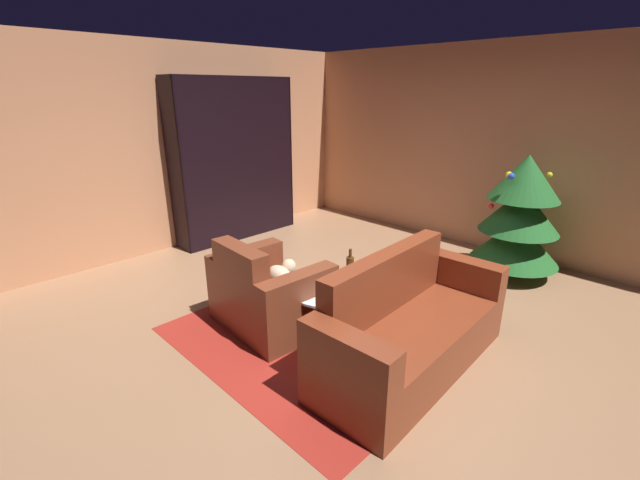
# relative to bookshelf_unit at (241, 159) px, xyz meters

# --- Properties ---
(ground_plane) EXTENTS (7.34, 7.34, 0.00)m
(ground_plane) POSITION_rel_bookshelf_unit_xyz_m (2.82, -0.85, -1.13)
(ground_plane) COLOR #936A4A
(wall_back) EXTENTS (6.24, 0.06, 2.64)m
(wall_back) POSITION_rel_bookshelf_unit_xyz_m (2.82, 1.99, 0.19)
(wall_back) COLOR tan
(wall_back) RESTS_ON ground
(wall_left) EXTENTS (0.06, 5.74, 2.64)m
(wall_left) POSITION_rel_bookshelf_unit_xyz_m (-0.27, -0.85, 0.19)
(wall_left) COLOR tan
(wall_left) RESTS_ON ground
(area_rug) EXTENTS (2.30, 2.07, 0.01)m
(area_rug) POSITION_rel_bookshelf_unit_xyz_m (2.77, -1.18, -1.13)
(area_rug) COLOR maroon
(area_rug) RESTS_ON ground
(bookshelf_unit) EXTENTS (0.40, 1.83, 2.23)m
(bookshelf_unit) POSITION_rel_bookshelf_unit_xyz_m (0.00, 0.00, 0.00)
(bookshelf_unit) COLOR black
(bookshelf_unit) RESTS_ON ground
(armchair_red) EXTENTS (1.03, 0.83, 0.84)m
(armchair_red) POSITION_rel_bookshelf_unit_xyz_m (2.32, -1.41, -0.83)
(armchair_red) COLOR brown
(armchair_red) RESTS_ON ground
(couch_red) EXTENTS (0.79, 1.84, 0.89)m
(couch_red) POSITION_rel_bookshelf_unit_xyz_m (3.56, -1.01, -0.83)
(couch_red) COLOR maroon
(couch_red) RESTS_ON ground
(coffee_table) EXTENTS (0.79, 0.79, 0.42)m
(coffee_table) POSITION_rel_bookshelf_unit_xyz_m (2.76, -1.05, -0.74)
(coffee_table) COLOR black
(coffee_table) RESTS_ON ground
(book_stack_on_table) EXTENTS (0.20, 0.18, 0.07)m
(book_stack_on_table) POSITION_rel_bookshelf_unit_xyz_m (2.72, -1.02, -0.67)
(book_stack_on_table) COLOR #3A8247
(book_stack_on_table) RESTS_ON coffee_table
(bottle_on_table) EXTENTS (0.07, 0.07, 0.31)m
(bottle_on_table) POSITION_rel_bookshelf_unit_xyz_m (2.81, -0.84, -0.59)
(bottle_on_table) COLOR #532E10
(bottle_on_table) RESTS_ON coffee_table
(decorated_tree) EXTENTS (0.97, 0.97, 1.41)m
(decorated_tree) POSITION_rel_bookshelf_unit_xyz_m (3.46, 1.33, -0.40)
(decorated_tree) COLOR brown
(decorated_tree) RESTS_ON ground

